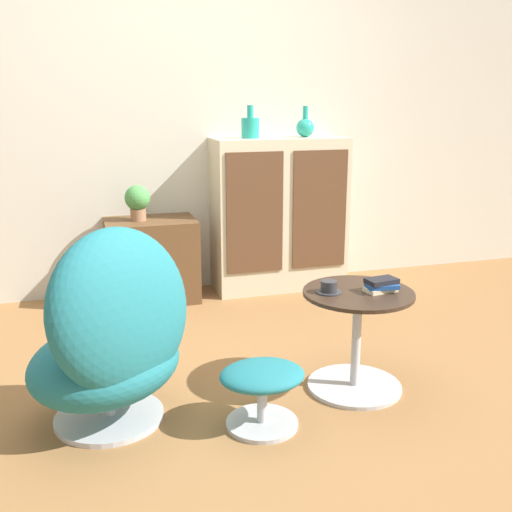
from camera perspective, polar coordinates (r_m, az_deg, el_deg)
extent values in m
plane|color=olive|center=(2.99, -0.13, -12.51)|extent=(12.00, 12.00, 0.00)
cube|color=beige|center=(4.33, -6.87, 13.82)|extent=(6.40, 0.06, 2.60)
cube|color=beige|center=(4.36, 2.20, 3.99)|extent=(0.96, 0.37, 1.10)
cube|color=brown|center=(4.10, -0.10, 4.08)|extent=(0.40, 0.01, 0.83)
cube|color=brown|center=(4.26, 6.09, 4.41)|extent=(0.40, 0.01, 0.83)
cube|color=brown|center=(4.20, -9.88, -0.39)|extent=(0.61, 0.42, 0.57)
cylinder|color=beige|center=(4.01, -9.47, -1.79)|extent=(0.24, 0.01, 0.24)
cylinder|color=#B7B7BC|center=(2.81, -13.78, -14.62)|extent=(0.48, 0.48, 0.02)
cylinder|color=#B7B7BC|center=(2.79, -13.85, -13.66)|extent=(0.06, 0.06, 0.08)
ellipsoid|color=#1E6B75|center=(2.70, -14.12, -9.85)|extent=(0.89, 0.87, 0.32)
ellipsoid|color=#1E6B75|center=(2.50, -12.69, -5.06)|extent=(0.80, 0.74, 0.73)
cylinder|color=#B7B7BC|center=(2.69, 0.58, -15.62)|extent=(0.31, 0.31, 0.02)
cylinder|color=#B7B7BC|center=(2.64, 0.58, -13.84)|extent=(0.04, 0.04, 0.17)
ellipsoid|color=#1E6B75|center=(2.58, 0.59, -11.29)|extent=(0.37, 0.31, 0.09)
cylinder|color=#B7B7BC|center=(3.03, 9.33, -12.10)|extent=(0.46, 0.46, 0.02)
cylinder|color=#B7B7BC|center=(2.93, 9.53, -7.93)|extent=(0.04, 0.04, 0.46)
cylinder|color=#332319|center=(2.85, 9.73, -3.50)|extent=(0.52, 0.52, 0.02)
cylinder|color=teal|center=(4.22, -0.55, 12.09)|extent=(0.13, 0.13, 0.14)
cylinder|color=teal|center=(4.22, -0.55, 13.61)|extent=(0.04, 0.04, 0.08)
ellipsoid|color=teal|center=(4.35, 4.70, 12.07)|extent=(0.13, 0.13, 0.13)
cylinder|color=teal|center=(4.35, 4.73, 13.45)|extent=(0.04, 0.04, 0.09)
cylinder|color=#996B4C|center=(4.11, -11.15, 3.90)|extent=(0.10, 0.10, 0.08)
sphere|color=#478E47|center=(4.09, -11.23, 5.45)|extent=(0.17, 0.17, 0.17)
cylinder|color=#2D2D33|center=(2.81, 6.93, -3.41)|extent=(0.12, 0.12, 0.01)
cylinder|color=#2D2D33|center=(2.80, 6.95, -2.92)|extent=(0.08, 0.08, 0.06)
cube|color=beige|center=(2.86, 11.75, -3.12)|extent=(0.16, 0.11, 0.02)
cube|color=#1E478C|center=(2.85, 11.91, -2.79)|extent=(0.15, 0.11, 0.02)
cube|color=black|center=(2.85, 11.88, -2.33)|extent=(0.16, 0.11, 0.02)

